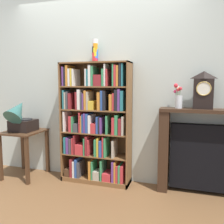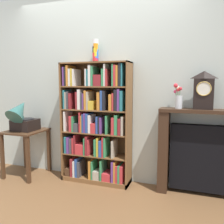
{
  "view_description": "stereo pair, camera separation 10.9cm",
  "coord_description": "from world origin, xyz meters",
  "px_view_note": "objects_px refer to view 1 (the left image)",
  "views": [
    {
      "loc": [
        1.15,
        -2.8,
        1.36
      ],
      "look_at": [
        0.23,
        0.16,
        0.98
      ],
      "focal_mm": 38.15,
      "sensor_mm": 36.0,
      "label": 1
    },
    {
      "loc": [
        1.25,
        -2.76,
        1.36
      ],
      "look_at": [
        0.23,
        0.16,
        0.98
      ],
      "focal_mm": 38.15,
      "sensor_mm": 36.0,
      "label": 2
    }
  ],
  "objects_px": {
    "side_table_left": "(24,142)",
    "fireplace_mantel": "(204,153)",
    "cup_stack": "(95,51)",
    "gramophone": "(20,117)",
    "flower_vase": "(178,98)",
    "bookshelf": "(95,125)",
    "mantel_clock": "(203,90)"
  },
  "relations": [
    {
      "from": "gramophone",
      "to": "mantel_clock",
      "type": "relative_size",
      "value": 1.14
    },
    {
      "from": "bookshelf",
      "to": "gramophone",
      "type": "bearing_deg",
      "value": -169.95
    },
    {
      "from": "bookshelf",
      "to": "flower_vase",
      "type": "distance_m",
      "value": 1.14
    },
    {
      "from": "cup_stack",
      "to": "fireplace_mantel",
      "type": "height_order",
      "value": "cup_stack"
    },
    {
      "from": "fireplace_mantel",
      "to": "mantel_clock",
      "type": "xyz_separation_m",
      "value": [
        -0.05,
        -0.02,
        0.76
      ]
    },
    {
      "from": "fireplace_mantel",
      "to": "flower_vase",
      "type": "height_order",
      "value": "flower_vase"
    },
    {
      "from": "cup_stack",
      "to": "side_table_left",
      "type": "height_order",
      "value": "cup_stack"
    },
    {
      "from": "side_table_left",
      "to": "gramophone",
      "type": "relative_size",
      "value": 1.33
    },
    {
      "from": "cup_stack",
      "to": "gramophone",
      "type": "relative_size",
      "value": 0.6
    },
    {
      "from": "side_table_left",
      "to": "fireplace_mantel",
      "type": "xyz_separation_m",
      "value": [
        2.44,
        0.17,
        0.01
      ]
    },
    {
      "from": "mantel_clock",
      "to": "fireplace_mantel",
      "type": "bearing_deg",
      "value": 26.89
    },
    {
      "from": "side_table_left",
      "to": "mantel_clock",
      "type": "xyz_separation_m",
      "value": [
        2.4,
        0.15,
        0.76
      ]
    },
    {
      "from": "bookshelf",
      "to": "cup_stack",
      "type": "xyz_separation_m",
      "value": [
        -0.01,
        0.05,
        0.99
      ]
    },
    {
      "from": "flower_vase",
      "to": "gramophone",
      "type": "bearing_deg",
      "value": -174.2
    },
    {
      "from": "cup_stack",
      "to": "gramophone",
      "type": "xyz_separation_m",
      "value": [
        -1.04,
        -0.23,
        -0.89
      ]
    },
    {
      "from": "cup_stack",
      "to": "gramophone",
      "type": "height_order",
      "value": "cup_stack"
    },
    {
      "from": "gramophone",
      "to": "flower_vase",
      "type": "xyz_separation_m",
      "value": [
        2.12,
        0.22,
        0.3
      ]
    },
    {
      "from": "fireplace_mantel",
      "to": "mantel_clock",
      "type": "distance_m",
      "value": 0.76
    },
    {
      "from": "bookshelf",
      "to": "cup_stack",
      "type": "relative_size",
      "value": 5.35
    },
    {
      "from": "cup_stack",
      "to": "flower_vase",
      "type": "height_order",
      "value": "cup_stack"
    },
    {
      "from": "fireplace_mantel",
      "to": "flower_vase",
      "type": "xyz_separation_m",
      "value": [
        -0.32,
        -0.02,
        0.66
      ]
    },
    {
      "from": "gramophone",
      "to": "mantel_clock",
      "type": "xyz_separation_m",
      "value": [
        2.4,
        0.21,
        0.39
      ]
    },
    {
      "from": "gramophone",
      "to": "fireplace_mantel",
      "type": "bearing_deg",
      "value": 5.44
    },
    {
      "from": "fireplace_mantel",
      "to": "flower_vase",
      "type": "distance_m",
      "value": 0.74
    },
    {
      "from": "bookshelf",
      "to": "cup_stack",
      "type": "bearing_deg",
      "value": 107.0
    },
    {
      "from": "bookshelf",
      "to": "gramophone",
      "type": "xyz_separation_m",
      "value": [
        -1.05,
        -0.19,
        0.1
      ]
    },
    {
      "from": "bookshelf",
      "to": "flower_vase",
      "type": "relative_size",
      "value": 5.41
    },
    {
      "from": "cup_stack",
      "to": "mantel_clock",
      "type": "relative_size",
      "value": 0.69
    },
    {
      "from": "side_table_left",
      "to": "fireplace_mantel",
      "type": "height_order",
      "value": "fireplace_mantel"
    },
    {
      "from": "cup_stack",
      "to": "side_table_left",
      "type": "relative_size",
      "value": 0.45
    },
    {
      "from": "fireplace_mantel",
      "to": "mantel_clock",
      "type": "relative_size",
      "value": 2.44
    },
    {
      "from": "gramophone",
      "to": "flower_vase",
      "type": "distance_m",
      "value": 2.15
    }
  ]
}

